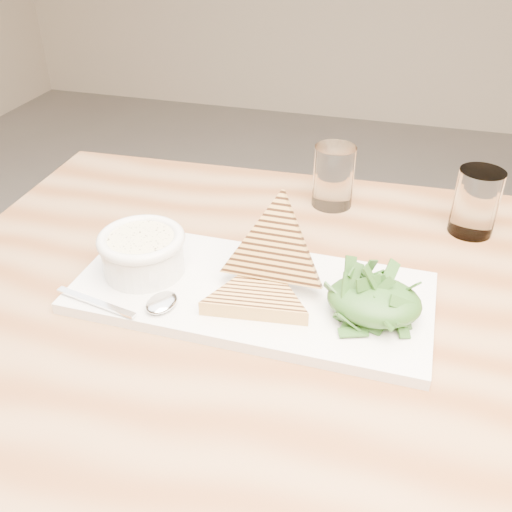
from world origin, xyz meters
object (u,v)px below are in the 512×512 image
(platter, at_px, (252,293))
(glass_near, at_px, (334,176))
(soup_bowl, at_px, (143,257))
(glass_far, at_px, (476,202))
(table_top, at_px, (341,322))

(platter, height_order, glass_near, glass_near)
(soup_bowl, distance_m, glass_far, 0.48)
(soup_bowl, xyz_separation_m, glass_far, (0.41, 0.25, 0.01))
(glass_near, bearing_deg, platter, -101.32)
(glass_far, bearing_deg, table_top, -122.94)
(table_top, bearing_deg, glass_far, 57.06)
(table_top, relative_size, glass_near, 11.19)
(glass_far, bearing_deg, glass_near, 172.41)
(table_top, relative_size, platter, 2.49)
(table_top, distance_m, platter, 0.12)
(platter, height_order, soup_bowl, soup_bowl)
(glass_near, bearing_deg, table_top, -77.35)
(platter, relative_size, glass_far, 4.49)
(platter, bearing_deg, soup_bowl, -179.24)
(table_top, xyz_separation_m, soup_bowl, (-0.26, -0.01, 0.06))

